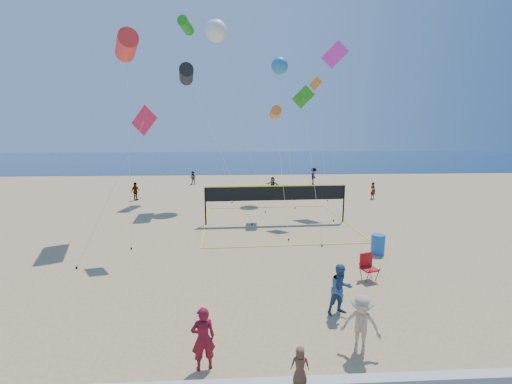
{
  "coord_description": "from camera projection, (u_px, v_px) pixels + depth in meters",
  "views": [
    {
      "loc": [
        -1.39,
        -9.7,
        6.13
      ],
      "look_at": [
        -0.76,
        2.0,
        3.99
      ],
      "focal_mm": 24.0,
      "sensor_mm": 36.0,
      "label": 1
    }
  ],
  "objects": [
    {
      "name": "ground",
      "position": [
        284.0,
        328.0,
        10.71
      ],
      "size": [
        120.0,
        120.0,
        0.0
      ],
      "primitive_type": "plane",
      "color": "tan",
      "rests_on": "ground"
    },
    {
      "name": "ocean",
      "position": [
        244.0,
        159.0,
        71.61
      ],
      "size": [
        140.0,
        50.0,
        0.03
      ],
      "primitive_type": "cube",
      "color": "navy",
      "rests_on": "ground"
    },
    {
      "name": "woman",
      "position": [
        203.0,
        338.0,
        8.76
      ],
      "size": [
        0.71,
        0.56,
        1.72
      ],
      "primitive_type": "imported",
      "rotation": [
        0.0,
        0.0,
        3.41
      ],
      "color": "maroon",
      "rests_on": "ground"
    },
    {
      "name": "toddler",
      "position": [
        300.0,
        365.0,
        7.51
      ],
      "size": [
        0.44,
        0.3,
        0.86
      ],
      "primitive_type": "imported",
      "rotation": [
        0.0,
        0.0,
        3.08
      ],
      "color": "brown",
      "rests_on": "seawall"
    },
    {
      "name": "bystander_a",
      "position": [
        341.0,
        289.0,
        11.42
      ],
      "size": [
        0.99,
        0.85,
        1.74
      ],
      "primitive_type": "imported",
      "rotation": [
        0.0,
        0.0,
        0.26
      ],
      "color": "#32527D",
      "rests_on": "ground"
    },
    {
      "name": "bystander_b",
      "position": [
        361.0,
        324.0,
        9.44
      ],
      "size": [
        1.24,
        1.01,
        1.68
      ],
      "primitive_type": "imported",
      "rotation": [
        0.0,
        0.0,
        -0.43
      ],
      "color": "tan",
      "rests_on": "ground"
    },
    {
      "name": "far_person_0",
      "position": [
        135.0,
        191.0,
        30.01
      ],
      "size": [
        0.78,
        1.01,
        1.6
      ],
      "primitive_type": "imported",
      "rotation": [
        0.0,
        0.0,
        1.09
      ],
      "color": "gray",
      "rests_on": "ground"
    },
    {
      "name": "far_person_1",
      "position": [
        273.0,
        185.0,
        33.71
      ],
      "size": [
        1.47,
        1.12,
        1.55
      ],
      "primitive_type": "imported",
      "rotation": [
        0.0,
        0.0,
        -0.53
      ],
      "color": "gray",
      "rests_on": "ground"
    },
    {
      "name": "far_person_2",
      "position": [
        373.0,
        190.0,
        30.72
      ],
      "size": [
        0.54,
        0.64,
        1.5
      ],
      "primitive_type": "imported",
      "rotation": [
        0.0,
        0.0,
        1.97
      ],
      "color": "gray",
      "rests_on": "ground"
    },
    {
      "name": "far_person_3",
      "position": [
        193.0,
        178.0,
        38.69
      ],
      "size": [
        0.87,
        0.76,
        1.5
      ],
      "primitive_type": "imported",
      "rotation": [
        0.0,
        0.0,
        -0.31
      ],
      "color": "gray",
      "rests_on": "ground"
    },
    {
      "name": "far_person_4",
      "position": [
        314.0,
        176.0,
        38.54
      ],
      "size": [
        1.11,
        1.4,
        1.89
      ],
      "primitive_type": "imported",
      "rotation": [
        0.0,
        0.0,
        1.18
      ],
      "color": "gray",
      "rests_on": "ground"
    },
    {
      "name": "camp_chair",
      "position": [
        368.0,
        265.0,
        14.1
      ],
      "size": [
        0.73,
        0.85,
        1.23
      ],
      "rotation": [
        0.0,
        0.0,
        0.29
      ],
      "color": "#B21416",
      "rests_on": "ground"
    },
    {
      "name": "trash_barrel",
      "position": [
        378.0,
        244.0,
        17.07
      ],
      "size": [
        0.72,
        0.72,
        1.0
      ],
      "primitive_type": "cylinder",
      "rotation": [
        0.0,
        0.0,
        0.09
      ],
      "color": "blue",
      "rests_on": "ground"
    },
    {
      "name": "volleyball_net",
      "position": [
        276.0,
        197.0,
        22.52
      ],
      "size": [
        9.82,
        9.68,
        2.53
      ],
      "rotation": [
        0.0,
        0.0,
        0.04
      ],
      "color": "black",
      "rests_on": "ground"
    },
    {
      "name": "kite_0",
      "position": [
        126.0,
        46.0,
        20.18
      ],
      "size": [
        2.11,
        6.07,
        11.77
      ],
      "rotation": [
        0.0,
        0.0,
        0.39
      ],
      "color": "red",
      "rests_on": "ground"
    },
    {
      "name": "kite_1",
      "position": [
        186.0,
        74.0,
        27.01
      ],
      "size": [
        5.67,
        8.38,
        11.17
      ],
      "rotation": [
        0.0,
        0.0,
        0.15
      ],
      "color": "black",
      "rests_on": "ground"
    },
    {
      "name": "kite_2",
      "position": [
        275.0,
        113.0,
        23.96
      ],
      "size": [
        0.73,
        7.07,
        7.79
      ],
      "rotation": [
        0.0,
        0.0,
        -0.01
      ],
      "color": "orange",
      "rests_on": "ground"
    },
    {
      "name": "kite_3",
      "position": [
        141.0,
        128.0,
        16.74
      ],
      "size": [
        3.44,
        2.95,
        7.34
      ],
      "rotation": [
        0.0,
        0.0,
        -0.21
      ],
      "color": "#E9224A",
      "rests_on": "ground"
    },
    {
      "name": "kite_4",
      "position": [
        304.0,
        104.0,
        22.84
      ],
      "size": [
        1.55,
        6.72,
        9.1
      ],
      "rotation": [
        0.0,
        0.0,
        -0.01
      ],
      "color": "#25961A",
      "rests_on": "ground"
    },
    {
      "name": "kite_5",
      "position": [
        335.0,
        61.0,
        26.36
      ],
      "size": [
        2.21,
        5.8,
        12.91
      ],
      "rotation": [
        0.0,
        0.0,
        -0.11
      ],
      "color": "#EF30CF",
      "rests_on": "ground"
    },
    {
      "name": "kite_6",
      "position": [
        216.0,
        31.0,
        28.76
      ],
      "size": [
        4.85,
        7.03,
        15.22
      ],
      "rotation": [
        0.0,
        0.0,
        -0.17
      ],
      "color": "white",
      "rests_on": "ground"
    },
    {
      "name": "kite_7",
      "position": [
        280.0,
        66.0,
        30.61
      ],
      "size": [
        1.67,
        6.8,
        12.53
      ],
      "rotation": [
        0.0,
        0.0,
        0.12
      ],
      "color": "teal",
      "rests_on": "ground"
    },
    {
      "name": "kite_8",
      "position": [
        186.0,
        26.0,
        31.24
      ],
      "size": [
        4.79,
        6.58,
        16.13
      ],
      "rotation": [
        0.0,
        0.0,
        -0.15
      ],
      "color": "#25961A",
      "rests_on": "ground"
    },
    {
      "name": "kite_9",
      "position": [
        316.0,
        91.0,
        35.93
      ],
      "size": [
        1.31,
        9.29,
        11.73
      ],
      "rotation": [
        0.0,
        0.0,
        -0.38
      ],
      "color": "orange",
      "rests_on": "ground"
    }
  ]
}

